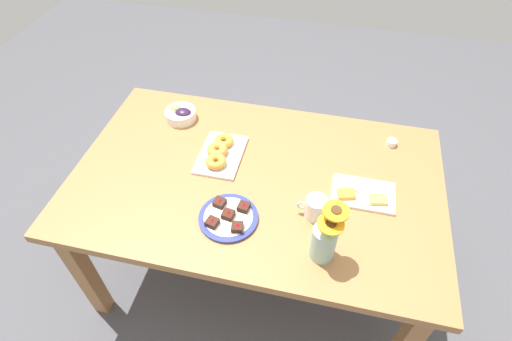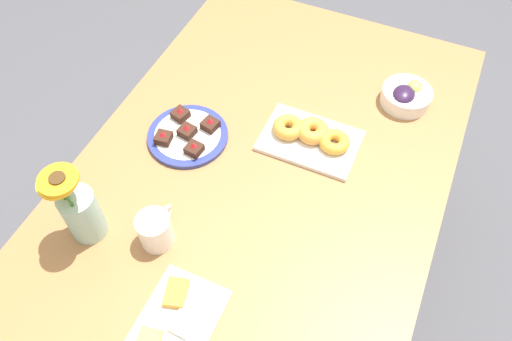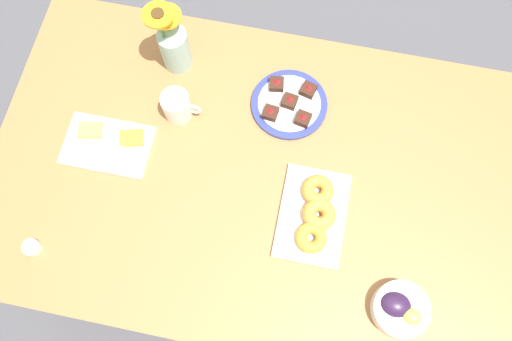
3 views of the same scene
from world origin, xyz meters
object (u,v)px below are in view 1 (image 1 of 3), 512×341
object	(u,v)px
dining_table	(256,190)
cheese_platter	(362,194)
dessert_plate	(228,217)
flower_vase	(324,240)
croissant_platter	(220,153)
grape_bowl	(181,114)
coffee_mug	(316,208)
jam_cup_honey	(392,142)

from	to	relation	value
dining_table	cheese_platter	distance (m)	0.47
cheese_platter	dessert_plate	size ratio (longest dim) A/B	1.10
dining_table	flower_vase	size ratio (longest dim) A/B	6.06
croissant_platter	flower_vase	size ratio (longest dim) A/B	1.06
grape_bowl	flower_vase	bearing A→B (deg)	141.02
dining_table	coffee_mug	xyz separation A→B (m)	(-0.27, 0.15, 0.13)
jam_cup_honey	flower_vase	size ratio (longest dim) A/B	0.18
dining_table	dessert_plate	size ratio (longest dim) A/B	6.74
cheese_platter	jam_cup_honey	world-z (taller)	cheese_platter
cheese_platter	flower_vase	xyz separation A→B (m)	(0.13, 0.32, 0.08)
grape_bowl	croissant_platter	distance (m)	0.34
coffee_mug	flower_vase	xyz separation A→B (m)	(-0.05, 0.17, 0.04)
coffee_mug	grape_bowl	distance (m)	0.86
croissant_platter	dessert_plate	xyz separation A→B (m)	(-0.13, 0.33, -0.01)
croissant_platter	jam_cup_honey	world-z (taller)	croissant_platter
coffee_mug	dessert_plate	xyz separation A→B (m)	(0.33, 0.09, -0.04)
cheese_platter	dessert_plate	xyz separation A→B (m)	(0.51, 0.24, 0.00)
cheese_platter	croissant_platter	size ratio (longest dim) A/B	0.93
grape_bowl	coffee_mug	bearing A→B (deg)	148.05
cheese_platter	grape_bowl	bearing A→B (deg)	-18.72
jam_cup_honey	dessert_plate	world-z (taller)	dessert_plate
cheese_platter	dining_table	bearing A→B (deg)	-0.68
coffee_mug	flower_vase	distance (m)	0.19
croissant_platter	dining_table	bearing A→B (deg)	154.90
grape_bowl	cheese_platter	size ratio (longest dim) A/B	0.59
croissant_platter	dessert_plate	distance (m)	0.36
cheese_platter	croissant_platter	bearing A→B (deg)	-8.30
croissant_platter	flower_vase	world-z (taller)	flower_vase
grape_bowl	cheese_platter	bearing A→B (deg)	161.28
croissant_platter	flower_vase	distance (m)	0.66
coffee_mug	flower_vase	world-z (taller)	flower_vase
dessert_plate	croissant_platter	bearing A→B (deg)	-68.17
cheese_platter	flower_vase	world-z (taller)	flower_vase
grape_bowl	cheese_platter	world-z (taller)	grape_bowl
dining_table	dessert_plate	world-z (taller)	dessert_plate
cheese_platter	flower_vase	bearing A→B (deg)	67.33
cheese_platter	jam_cup_honey	bearing A→B (deg)	-108.81
grape_bowl	croissant_platter	xyz separation A→B (m)	(-0.27, 0.21, -0.01)
dining_table	jam_cup_honey	world-z (taller)	jam_cup_honey
jam_cup_honey	grape_bowl	bearing A→B (deg)	2.12
dessert_plate	coffee_mug	bearing A→B (deg)	-164.14
flower_vase	croissant_platter	bearing A→B (deg)	-39.01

